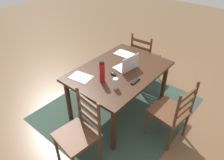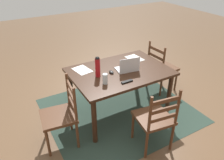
{
  "view_description": "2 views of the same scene",
  "coord_description": "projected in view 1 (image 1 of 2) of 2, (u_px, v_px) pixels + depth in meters",
  "views": [
    {
      "loc": [
        2.04,
        1.56,
        2.38
      ],
      "look_at": [
        0.08,
        -0.08,
        0.58
      ],
      "focal_mm": 33.47,
      "sensor_mm": 36.0,
      "label": 1
    },
    {
      "loc": [
        1.58,
        2.53,
        2.31
      ],
      "look_at": [
        0.11,
        -0.04,
        0.6
      ],
      "focal_mm": 35.71,
      "sensor_mm": 36.0,
      "label": 2
    }
  ],
  "objects": [
    {
      "name": "ground_plane",
      "position": [
        118.0,
        108.0,
        3.47
      ],
      "size": [
        14.0,
        14.0,
        0.0
      ],
      "primitive_type": "plane",
      "color": "brown"
    },
    {
      "name": "area_rug",
      "position": [
        118.0,
        108.0,
        3.47
      ],
      "size": [
        2.3,
        2.0,
        0.01
      ],
      "primitive_type": "cube",
      "color": "#2D4238",
      "rests_on": "ground"
    },
    {
      "name": "dining_table",
      "position": [
        119.0,
        75.0,
        3.09
      ],
      "size": [
        1.47,
        1.03,
        0.76
      ],
      "color": "#382114",
      "rests_on": "ground"
    },
    {
      "name": "chair_left_near",
      "position": [
        144.0,
        57.0,
        3.95
      ],
      "size": [
        0.46,
        0.46,
        0.95
      ],
      "color": "#56331E",
      "rests_on": "ground"
    },
    {
      "name": "chair_far_head",
      "position": [
        172.0,
        112.0,
        2.74
      ],
      "size": [
        0.5,
        0.5,
        0.95
      ],
      "color": "#56331E",
      "rests_on": "ground"
    },
    {
      "name": "chair_right_far",
      "position": [
        79.0,
        133.0,
        2.45
      ],
      "size": [
        0.49,
        0.49,
        0.95
      ],
      "color": "#56331E",
      "rests_on": "ground"
    },
    {
      "name": "laptop",
      "position": [
        127.0,
        65.0,
        3.03
      ],
      "size": [
        0.35,
        0.27,
        0.23
      ],
      "color": "silver",
      "rests_on": "dining_table"
    },
    {
      "name": "water_bottle",
      "position": [
        102.0,
        71.0,
        2.71
      ],
      "size": [
        0.07,
        0.07,
        0.31
      ],
      "color": "#A81419",
      "rests_on": "dining_table"
    },
    {
      "name": "drinking_glass",
      "position": [
        115.0,
        83.0,
        2.64
      ],
      "size": [
        0.07,
        0.07,
        0.15
      ],
      "primitive_type": "cylinder",
      "color": "silver",
      "rests_on": "dining_table"
    },
    {
      "name": "computer_mouse",
      "position": [
        113.0,
        74.0,
        2.92
      ],
      "size": [
        0.07,
        0.11,
        0.03
      ],
      "primitive_type": "ellipsoid",
      "rotation": [
        0.0,
        0.0,
        -0.1
      ],
      "color": "black",
      "rests_on": "dining_table"
    },
    {
      "name": "tv_remote",
      "position": [
        135.0,
        81.0,
        2.78
      ],
      "size": [
        0.17,
        0.05,
        0.02
      ],
      "primitive_type": "cube",
      "rotation": [
        0.0,
        0.0,
        1.59
      ],
      "color": "black",
      "rests_on": "dining_table"
    },
    {
      "name": "paper_stack_left",
      "position": [
        81.0,
        77.0,
        2.88
      ],
      "size": [
        0.26,
        0.33,
        0.0
      ],
      "primitive_type": "cube",
      "rotation": [
        0.0,
        0.0,
        0.17
      ],
      "color": "white",
      "rests_on": "dining_table"
    },
    {
      "name": "paper_stack_right",
      "position": [
        124.0,
        54.0,
        3.44
      ],
      "size": [
        0.23,
        0.31,
        0.0
      ],
      "primitive_type": "cube",
      "rotation": [
        0.0,
        0.0,
        0.06
      ],
      "color": "white",
      "rests_on": "dining_table"
    }
  ]
}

